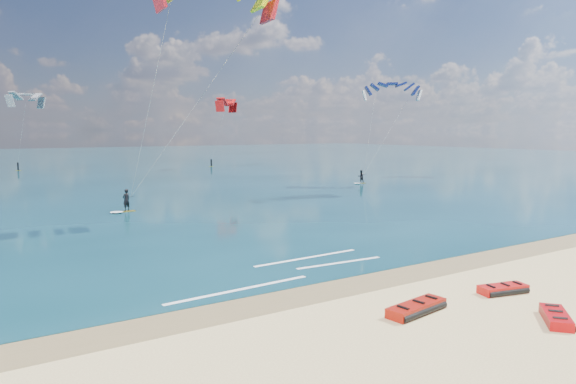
% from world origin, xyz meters
% --- Properties ---
extents(ground, '(320.00, 320.00, 0.00)m').
position_xyz_m(ground, '(0.00, 40.00, 0.00)').
color(ground, tan).
rests_on(ground, ground).
extents(wet_sand_strip, '(320.00, 2.40, 0.01)m').
position_xyz_m(wet_sand_strip, '(0.00, 3.00, 0.00)').
color(wet_sand_strip, brown).
rests_on(wet_sand_strip, ground).
extents(sea, '(320.00, 200.00, 0.04)m').
position_xyz_m(sea, '(0.00, 104.00, 0.02)').
color(sea, '#0A2F39').
rests_on(sea, ground).
extents(packed_kite_left, '(3.17, 1.66, 0.45)m').
position_xyz_m(packed_kite_left, '(1.23, -1.08, 0.00)').
color(packed_kite_left, '#A51508').
rests_on(packed_kite_left, ground).
extents(packed_kite_mid, '(2.57, 1.65, 0.42)m').
position_xyz_m(packed_kite_mid, '(6.17, -1.35, 0.00)').
color(packed_kite_mid, red).
rests_on(packed_kite_mid, ground).
extents(packed_kite_right, '(2.50, 2.41, 0.42)m').
position_xyz_m(packed_kite_right, '(4.84, -4.48, 0.00)').
color(packed_kite_right, '#B7070A').
rests_on(packed_kite_right, ground).
extents(kitesurfer_main, '(13.37, 9.66, 20.02)m').
position_xyz_m(kitesurfer_main, '(1.02, 25.56, 10.09)').
color(kitesurfer_main, yellow).
rests_on(kitesurfer_main, sea).
extents(kitesurfer_far, '(9.34, 5.87, 14.42)m').
position_xyz_m(kitesurfer_far, '(32.47, 35.94, 7.92)').
color(kitesurfer_far, gold).
rests_on(kitesurfer_far, sea).
extents(shoreline_foam, '(12.63, 3.65, 0.01)m').
position_xyz_m(shoreline_foam, '(0.49, 6.45, 0.04)').
color(shoreline_foam, white).
rests_on(shoreline_foam, ground).
extents(distant_kites, '(61.76, 25.76, 12.88)m').
position_xyz_m(distant_kites, '(-0.12, 71.53, 6.09)').
color(distant_kites, '#BF3849').
rests_on(distant_kites, ground).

